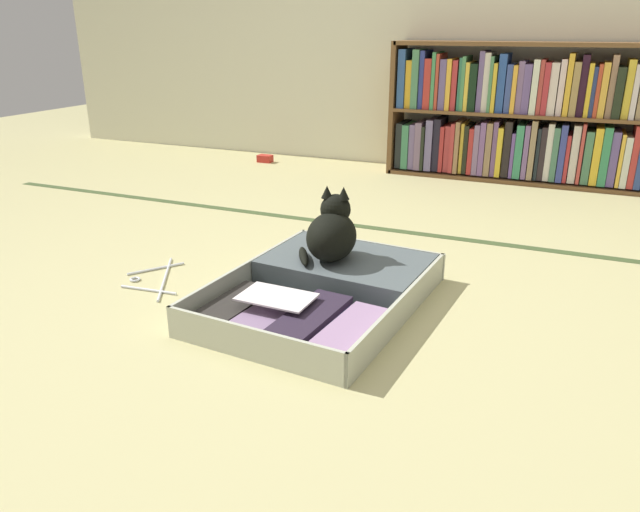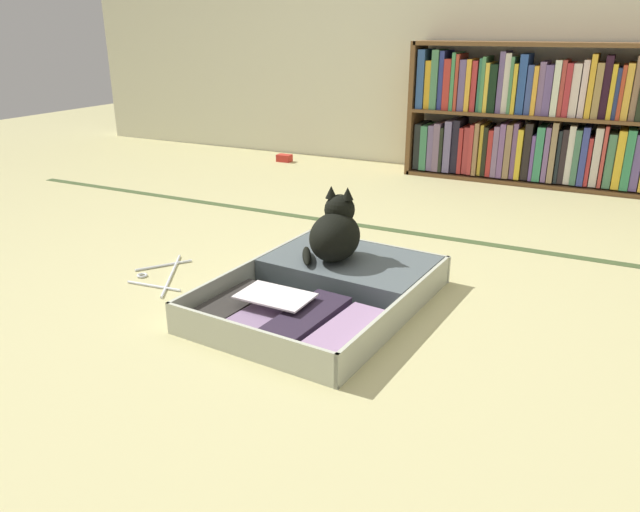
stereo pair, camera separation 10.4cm
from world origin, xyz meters
name	(u,v)px [view 2 (the right image)]	position (x,y,z in m)	size (l,w,h in m)	color
ground_plane	(322,316)	(0.00, 0.00, 0.00)	(10.00, 10.00, 0.00)	tan
tatami_border	(413,233)	(0.00, 0.97, 0.00)	(4.80, 0.05, 0.00)	#3F522B
bookshelf	(542,119)	(0.37, 2.24, 0.39)	(1.61, 0.28, 0.82)	brown
open_suitcase	(331,288)	(-0.03, 0.13, 0.04)	(0.68, 0.90, 0.11)	#B8BBA6
black_cat	(336,233)	(-0.07, 0.26, 0.20)	(0.25, 0.27, 0.26)	black
clothes_hanger	(161,275)	(-0.71, 0.03, 0.00)	(0.29, 0.37, 0.01)	silver
small_red_pouch	(284,158)	(-1.33, 2.11, 0.02)	(0.10, 0.07, 0.05)	red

